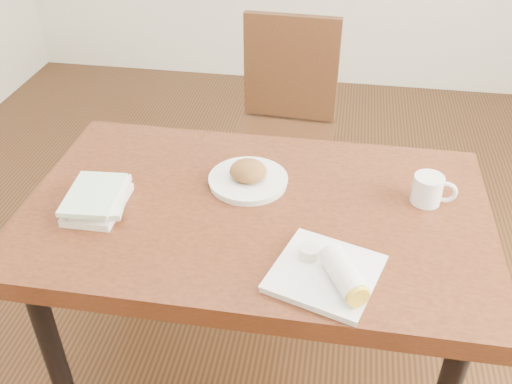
% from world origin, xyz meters
% --- Properties ---
extents(ground, '(4.00, 5.00, 0.01)m').
position_xyz_m(ground, '(0.00, 0.00, -0.01)').
color(ground, '#472814').
rests_on(ground, ground).
extents(table, '(1.29, 0.79, 0.75)m').
position_xyz_m(table, '(0.00, 0.00, 0.67)').
color(table, '#622D17').
rests_on(table, ground).
extents(chair_far, '(0.44, 0.44, 0.95)m').
position_xyz_m(chair_far, '(-0.02, 0.90, 0.55)').
color(chair_far, '#452613').
rests_on(chair_far, ground).
extents(plate_scone, '(0.23, 0.23, 0.07)m').
position_xyz_m(plate_scone, '(-0.04, 0.11, 0.77)').
color(plate_scone, white).
rests_on(plate_scone, table).
extents(coffee_mug, '(0.12, 0.08, 0.08)m').
position_xyz_m(coffee_mug, '(0.47, 0.10, 0.79)').
color(coffee_mug, white).
rests_on(coffee_mug, table).
extents(plate_burrito, '(0.30, 0.30, 0.08)m').
position_xyz_m(plate_burrito, '(0.22, -0.26, 0.77)').
color(plate_burrito, white).
rests_on(plate_burrito, table).
extents(book_stack, '(0.17, 0.22, 0.05)m').
position_xyz_m(book_stack, '(-0.43, -0.07, 0.78)').
color(book_stack, white).
rests_on(book_stack, table).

